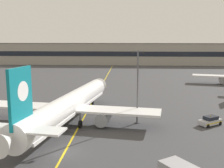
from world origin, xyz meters
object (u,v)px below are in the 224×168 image
(apron_lamp_post, at_px, (138,86))
(airliner_foreground, at_px, (69,105))
(service_car_second, at_px, (210,121))
(safety_cone_by_nose_gear, at_px, (86,101))

(apron_lamp_post, bearing_deg, airliner_foreground, -175.19)
(service_car_second, relative_size, safety_cone_by_nose_gear, 8.18)
(airliner_foreground, distance_m, safety_cone_by_nose_gear, 17.58)
(apron_lamp_post, distance_m, safety_cone_by_nose_gear, 21.21)
(service_car_second, xyz_separation_m, safety_cone_by_nose_gear, (-24.68, 16.71, -0.51))
(apron_lamp_post, height_order, safety_cone_by_nose_gear, apron_lamp_post)
(service_car_second, height_order, safety_cone_by_nose_gear, service_car_second)
(apron_lamp_post, relative_size, service_car_second, 2.88)
(airliner_foreground, bearing_deg, safety_cone_by_nose_gear, 89.64)
(airliner_foreground, bearing_deg, service_car_second, 1.37)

